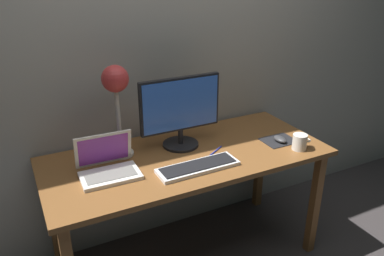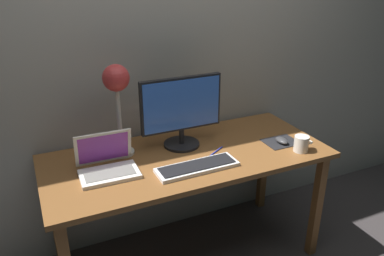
{
  "view_description": "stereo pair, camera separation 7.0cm",
  "coord_description": "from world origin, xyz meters",
  "px_view_note": "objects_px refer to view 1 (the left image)",
  "views": [
    {
      "loc": [
        -0.85,
        -1.74,
        1.74
      ],
      "look_at": [
        0.0,
        -0.05,
        0.92
      ],
      "focal_mm": 36.04,
      "sensor_mm": 36.0,
      "label": 1
    },
    {
      "loc": [
        -0.78,
        -1.77,
        1.74
      ],
      "look_at": [
        0.0,
        -0.05,
        0.92
      ],
      "focal_mm": 36.04,
      "sensor_mm": 36.0,
      "label": 2
    }
  ],
  "objects_px": {
    "monitor": "(180,109)",
    "pen": "(216,151)",
    "mouse": "(280,139)",
    "desk_lamp": "(116,88)",
    "laptop": "(107,163)",
    "coffee_mug": "(300,142)",
    "keyboard_main": "(198,167)"
  },
  "relations": [
    {
      "from": "monitor",
      "to": "coffee_mug",
      "type": "height_order",
      "value": "monitor"
    },
    {
      "from": "laptop",
      "to": "desk_lamp",
      "type": "height_order",
      "value": "desk_lamp"
    },
    {
      "from": "monitor",
      "to": "mouse",
      "type": "height_order",
      "value": "monitor"
    },
    {
      "from": "mouse",
      "to": "desk_lamp",
      "type": "bearing_deg",
      "value": 163.26
    },
    {
      "from": "desk_lamp",
      "to": "mouse",
      "type": "relative_size",
      "value": 5.36
    },
    {
      "from": "laptop",
      "to": "pen",
      "type": "bearing_deg",
      "value": -3.71
    },
    {
      "from": "monitor",
      "to": "desk_lamp",
      "type": "distance_m",
      "value": 0.39
    },
    {
      "from": "coffee_mug",
      "to": "pen",
      "type": "distance_m",
      "value": 0.49
    },
    {
      "from": "laptop",
      "to": "keyboard_main",
      "type": "bearing_deg",
      "value": -21.59
    },
    {
      "from": "monitor",
      "to": "desk_lamp",
      "type": "xyz_separation_m",
      "value": [
        -0.35,
        0.04,
        0.16
      ]
    },
    {
      "from": "keyboard_main",
      "to": "desk_lamp",
      "type": "bearing_deg",
      "value": 132.71
    },
    {
      "from": "keyboard_main",
      "to": "pen",
      "type": "distance_m",
      "value": 0.23
    },
    {
      "from": "keyboard_main",
      "to": "mouse",
      "type": "xyz_separation_m",
      "value": [
        0.59,
        0.07,
        0.01
      ]
    },
    {
      "from": "desk_lamp",
      "to": "coffee_mug",
      "type": "bearing_deg",
      "value": -22.87
    },
    {
      "from": "laptop",
      "to": "desk_lamp",
      "type": "bearing_deg",
      "value": 53.76
    },
    {
      "from": "monitor",
      "to": "desk_lamp",
      "type": "height_order",
      "value": "desk_lamp"
    },
    {
      "from": "laptop",
      "to": "coffee_mug",
      "type": "relative_size",
      "value": 2.53
    },
    {
      "from": "keyboard_main",
      "to": "laptop",
      "type": "height_order",
      "value": "laptop"
    },
    {
      "from": "pen",
      "to": "coffee_mug",
      "type": "bearing_deg",
      "value": -23.12
    },
    {
      "from": "mouse",
      "to": "laptop",
      "type": "bearing_deg",
      "value": 174.15
    },
    {
      "from": "mouse",
      "to": "pen",
      "type": "relative_size",
      "value": 0.69
    },
    {
      "from": "desk_lamp",
      "to": "keyboard_main",
      "type": "bearing_deg",
      "value": -47.29
    },
    {
      "from": "laptop",
      "to": "pen",
      "type": "height_order",
      "value": "laptop"
    },
    {
      "from": "desk_lamp",
      "to": "coffee_mug",
      "type": "relative_size",
      "value": 4.35
    },
    {
      "from": "monitor",
      "to": "pen",
      "type": "xyz_separation_m",
      "value": [
        0.14,
        -0.16,
        -0.22
      ]
    },
    {
      "from": "monitor",
      "to": "laptop",
      "type": "xyz_separation_m",
      "value": [
        -0.47,
        -0.12,
        -0.17
      ]
    },
    {
      "from": "monitor",
      "to": "pen",
      "type": "height_order",
      "value": "monitor"
    },
    {
      "from": "keyboard_main",
      "to": "mouse",
      "type": "distance_m",
      "value": 0.59
    },
    {
      "from": "keyboard_main",
      "to": "monitor",
      "type": "bearing_deg",
      "value": 82.64
    },
    {
      "from": "keyboard_main",
      "to": "coffee_mug",
      "type": "distance_m",
      "value": 0.63
    },
    {
      "from": "monitor",
      "to": "laptop",
      "type": "height_order",
      "value": "monitor"
    },
    {
      "from": "monitor",
      "to": "coffee_mug",
      "type": "distance_m",
      "value": 0.71
    }
  ]
}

